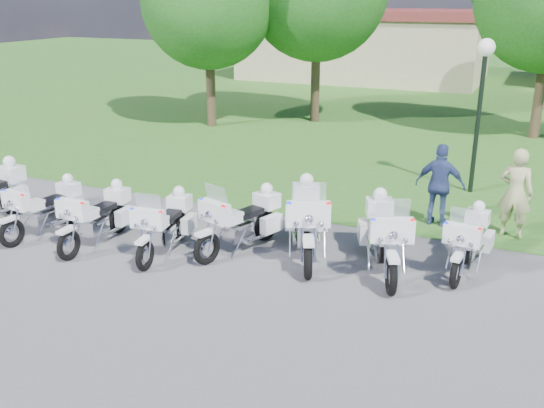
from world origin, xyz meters
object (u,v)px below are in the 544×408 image
at_px(motorcycle_1, 46,207).
at_px(motorcycle_7, 469,240).
at_px(lamp_post, 483,77).
at_px(motorcycle_3, 166,224).
at_px(bystander_c, 440,185).
at_px(motorcycle_2, 98,215).
at_px(bystander_a, 515,193).
at_px(motorcycle_4, 242,220).
at_px(motorcycle_5, 307,220).
at_px(motorcycle_6, 384,235).

height_order(motorcycle_1, motorcycle_7, motorcycle_1).
bearing_deg(lamp_post, motorcycle_3, -127.85).
height_order(motorcycle_1, bystander_c, bystander_c).
relative_size(motorcycle_2, bystander_a, 1.13).
xyz_separation_m(motorcycle_1, motorcycle_2, (1.41, 0.01, 0.02)).
bearing_deg(bystander_c, bystander_a, 179.58).
xyz_separation_m(motorcycle_1, bystander_a, (9.25, 3.92, 0.37)).
relative_size(motorcycle_4, motorcycle_5, 0.89).
bearing_deg(motorcycle_2, motorcycle_1, -0.19).
bearing_deg(motorcycle_2, motorcycle_5, -164.09).
height_order(motorcycle_3, motorcycle_4, motorcycle_4).
xyz_separation_m(motorcycle_3, lamp_post, (5.14, 6.61, 2.38)).
bearing_deg(motorcycle_2, bystander_a, -153.94).
height_order(motorcycle_1, motorcycle_4, motorcycle_4).
height_order(motorcycle_1, motorcycle_6, motorcycle_6).
bearing_deg(bystander_a, lamp_post, -58.12).
xyz_separation_m(motorcycle_2, motorcycle_7, (7.20, 1.79, -0.02)).
bearing_deg(bystander_c, motorcycle_3, 40.75).
bearing_deg(bystander_a, motorcycle_4, 41.00).
xyz_separation_m(motorcycle_2, motorcycle_5, (4.17, 1.22, 0.12)).
relative_size(motorcycle_3, motorcycle_4, 0.98).
distance_m(motorcycle_4, bystander_c, 4.58).
distance_m(motorcycle_2, motorcycle_4, 3.03).
bearing_deg(motorcycle_6, bystander_a, -149.53).
bearing_deg(lamp_post, bystander_c, -98.08).
bearing_deg(motorcycle_5, motorcycle_4, -8.47).
bearing_deg(motorcycle_5, lamp_post, -136.42).
bearing_deg(motorcycle_3, lamp_post, -135.11).
bearing_deg(bystander_a, bystander_c, 7.31).
distance_m(motorcycle_7, bystander_c, 2.40).
distance_m(motorcycle_4, motorcycle_6, 2.85).
bearing_deg(motorcycle_3, motorcycle_7, -171.43).
relative_size(motorcycle_2, bystander_c, 1.18).
height_order(motorcycle_1, bystander_a, bystander_a).
xyz_separation_m(motorcycle_3, bystander_c, (4.74, 3.80, 0.32)).
relative_size(motorcycle_1, motorcycle_3, 0.99).
xyz_separation_m(motorcycle_2, lamp_post, (6.68, 6.80, 2.37)).
height_order(motorcycle_2, motorcycle_7, motorcycle_2).
distance_m(motorcycle_3, lamp_post, 8.71).
height_order(motorcycle_2, lamp_post, lamp_post).
height_order(motorcycle_6, bystander_c, bystander_c).
bearing_deg(motorcycle_6, motorcycle_5, -23.83).
bearing_deg(motorcycle_6, motorcycle_7, -178.94).
xyz_separation_m(motorcycle_6, bystander_c, (0.55, 2.81, 0.23)).
height_order(motorcycle_4, lamp_post, lamp_post).
bearing_deg(bystander_c, motorcycle_5, 54.65).
bearing_deg(motorcycle_7, motorcycle_4, 16.73).
bearing_deg(motorcycle_6, lamp_post, -121.42).
relative_size(motorcycle_4, bystander_c, 1.19).
bearing_deg(motorcycle_1, lamp_post, -133.24).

